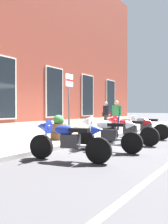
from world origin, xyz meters
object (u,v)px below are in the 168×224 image
at_px(pedestrian_dark_jacket, 106,113).
at_px(parking_sign, 69,97).
at_px(barrel_planter, 59,129).
at_px(motorcycle_grey_naked, 145,127).
at_px(pedestrian_striped_shirt, 116,114).
at_px(motorcycle_red_sport, 126,128).
at_px(motorcycle_white_sport, 105,132).
at_px(motorcycle_blue_sport, 65,138).

distance_m(pedestrian_dark_jacket, parking_sign, 5.42).
height_order(parking_sign, barrel_planter, parking_sign).
distance_m(motorcycle_grey_naked, pedestrian_striped_shirt, 2.61).
bearing_deg(motorcycle_grey_naked, pedestrian_striped_shirt, 54.64).
bearing_deg(motorcycle_red_sport, barrel_planter, 119.94).
bearing_deg(motorcycle_red_sport, motorcycle_grey_naked, -0.73).
xyz_separation_m(motorcycle_white_sport, pedestrian_striped_shirt, (4.84, 2.10, 0.45)).
relative_size(pedestrian_striped_shirt, parking_sign, 0.66).
height_order(motorcycle_grey_naked, barrel_planter, barrel_planter).
height_order(motorcycle_white_sport, pedestrian_dark_jacket, pedestrian_dark_jacket).
bearing_deg(parking_sign, motorcycle_grey_naked, -29.31).
distance_m(motorcycle_white_sport, parking_sign, 2.06).
bearing_deg(pedestrian_striped_shirt, motorcycle_grey_naked, -125.36).
distance_m(motorcycle_white_sport, barrel_planter, 2.22).
relative_size(motorcycle_blue_sport, barrel_planter, 2.27).
height_order(motorcycle_red_sport, pedestrian_dark_jacket, pedestrian_dark_jacket).
distance_m(motorcycle_blue_sport, motorcycle_red_sport, 3.20).
height_order(motorcycle_white_sport, barrel_planter, same).
bearing_deg(motorcycle_blue_sport, parking_sign, 37.51).
bearing_deg(pedestrian_dark_jacket, motorcycle_grey_naked, -124.78).
xyz_separation_m(pedestrian_striped_shirt, parking_sign, (-4.46, -0.41, 0.67)).
distance_m(motorcycle_blue_sport, motorcycle_grey_naked, 4.96).
bearing_deg(pedestrian_striped_shirt, pedestrian_dark_jacket, 56.36).
relative_size(motorcycle_red_sport, pedestrian_striped_shirt, 1.35).
bearing_deg(pedestrian_dark_jacket, motorcycle_blue_sport, -157.23).
relative_size(motorcycle_blue_sport, pedestrian_dark_jacket, 1.31).
height_order(motorcycle_red_sport, parking_sign, parking_sign).
xyz_separation_m(motorcycle_red_sport, barrel_planter, (-1.24, 2.15, -0.05)).
distance_m(pedestrian_striped_shirt, pedestrian_dark_jacket, 1.29).
bearing_deg(barrel_planter, motorcycle_blue_sport, -134.20).
height_order(motorcycle_blue_sport, pedestrian_striped_shirt, pedestrian_striped_shirt).
distance_m(parking_sign, barrel_planter, 1.28).
height_order(pedestrian_striped_shirt, parking_sign, parking_sign).
height_order(motorcycle_red_sport, motorcycle_grey_naked, motorcycle_red_sport).
distance_m(motorcycle_red_sport, parking_sign, 2.34).
distance_m(motorcycle_blue_sport, motorcycle_white_sport, 1.60).
relative_size(motorcycle_red_sport, barrel_planter, 2.37).
relative_size(motorcycle_grey_naked, pedestrian_dark_jacket, 1.28).
bearing_deg(motorcycle_white_sport, parking_sign, 77.28).
bearing_deg(motorcycle_blue_sport, motorcycle_red_sport, -2.41).
relative_size(pedestrian_dark_jacket, parking_sign, 0.66).
bearing_deg(motorcycle_red_sport, motorcycle_blue_sport, 177.59).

